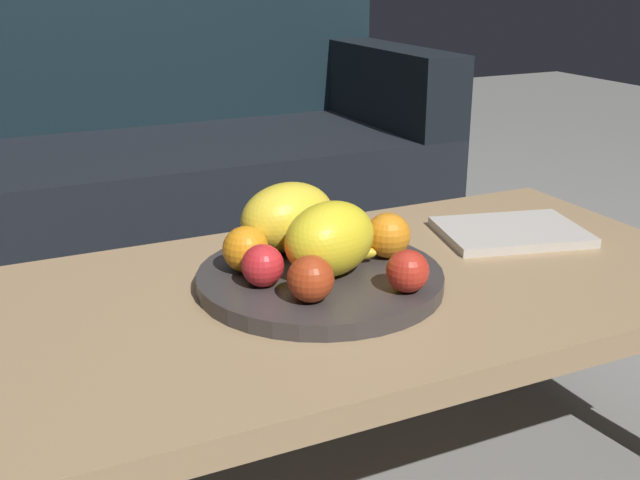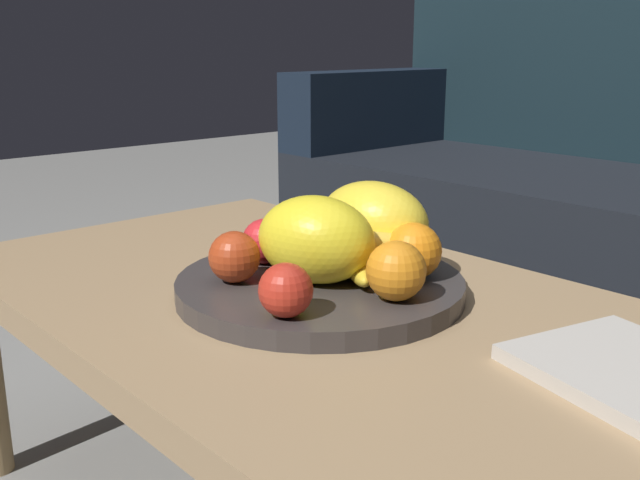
{
  "view_description": "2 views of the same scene",
  "coord_description": "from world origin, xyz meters",
  "views": [
    {
      "loc": [
        -0.52,
        -0.97,
        0.85
      ],
      "look_at": [
        -0.05,
        0.01,
        0.46
      ],
      "focal_mm": 43.72,
      "sensor_mm": 36.0,
      "label": 1
    },
    {
      "loc": [
        0.62,
        -0.59,
        0.7
      ],
      "look_at": [
        -0.05,
        0.01,
        0.46
      ],
      "focal_mm": 41.12,
      "sensor_mm": 36.0,
      "label": 2
    }
  ],
  "objects": [
    {
      "name": "couch",
      "position": [
        -0.14,
        1.09,
        0.3
      ],
      "size": [
        1.7,
        0.7,
        0.9
      ],
      "color": "black",
      "rests_on": "ground_plane"
    },
    {
      "name": "orange_front",
      "position": [
        -0.15,
        0.06,
        0.44
      ],
      "size": [
        0.07,
        0.07,
        0.07
      ],
      "primitive_type": "sphere",
      "color": "orange",
      "rests_on": "fruit_bowl"
    },
    {
      "name": "apple_right",
      "position": [
        -0.15,
        -0.01,
        0.44
      ],
      "size": [
        0.06,
        0.06,
        0.06
      ],
      "primitive_type": "sphere",
      "color": "red",
      "rests_on": "fruit_bowl"
    },
    {
      "name": "melon_smaller_beside",
      "position": [
        -0.06,
        0.11,
        0.46
      ],
      "size": [
        0.18,
        0.14,
        0.11
      ],
      "primitive_type": "ellipsoid",
      "rotation": [
        0.0,
        0.0,
        0.2
      ],
      "color": "yellow",
      "rests_on": "fruit_bowl"
    },
    {
      "name": "orange_right",
      "position": [
        0.07,
        0.02,
        0.44
      ],
      "size": [
        0.07,
        0.07,
        0.07
      ],
      "primitive_type": "sphere",
      "color": "orange",
      "rests_on": "fruit_bowl"
    },
    {
      "name": "apple_left",
      "position": [
        0.03,
        -0.11,
        0.44
      ],
      "size": [
        0.06,
        0.06,
        0.06
      ],
      "primitive_type": "sphere",
      "color": "red",
      "rests_on": "fruit_bowl"
    },
    {
      "name": "fruit_bowl",
      "position": [
        -0.05,
        0.01,
        0.4
      ],
      "size": [
        0.37,
        0.37,
        0.03
      ],
      "primitive_type": "cylinder",
      "color": "#383332",
      "rests_on": "coffee_table"
    },
    {
      "name": "orange_left",
      "position": [
        0.03,
        0.1,
        0.44
      ],
      "size": [
        0.07,
        0.07,
        0.07
      ],
      "primitive_type": "sphere",
      "color": "orange",
      "rests_on": "fruit_bowl"
    },
    {
      "name": "apple_front",
      "position": [
        -0.11,
        -0.08,
        0.44
      ],
      "size": [
        0.07,
        0.07,
        0.07
      ],
      "primitive_type": "sphere",
      "color": "#AF3A18",
      "rests_on": "fruit_bowl"
    },
    {
      "name": "melon_large_front",
      "position": [
        -0.04,
        -0.01,
        0.46
      ],
      "size": [
        0.18,
        0.16,
        0.11
      ],
      "primitive_type": "ellipsoid",
      "rotation": [
        0.0,
        0.0,
        0.38
      ],
      "color": "yellow",
      "rests_on": "fruit_bowl"
    },
    {
      "name": "coffee_table",
      "position": [
        0.0,
        0.0,
        0.34
      ],
      "size": [
        1.2,
        0.61,
        0.38
      ],
      "color": "#9F7F59",
      "rests_on": "ground_plane"
    },
    {
      "name": "banana_bunch",
      "position": [
        -0.01,
        0.04,
        0.43
      ],
      "size": [
        0.15,
        0.14,
        0.06
      ],
      "color": "yellow",
      "rests_on": "fruit_bowl"
    }
  ]
}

